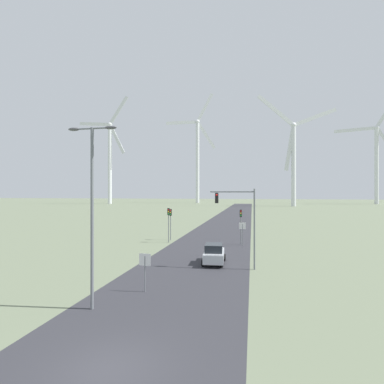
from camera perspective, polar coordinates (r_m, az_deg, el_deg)
ground_plane at (r=13.25m, az=-15.51°, el=-29.75°), size 600.00×600.00×0.00m
road_surface at (r=58.87m, az=6.29°, el=-6.50°), size 10.00×240.00×0.01m
streetlamp at (r=17.73m, az=-18.49°, el=-0.64°), size 2.96×0.32×10.27m
stop_sign_near at (r=20.55m, az=-8.95°, el=-13.57°), size 0.81×0.07×2.53m
stop_sign_far at (r=37.38m, az=9.59°, el=-7.08°), size 0.81×0.07×2.89m
traffic_light_post_near_left at (r=39.46m, az=-4.48°, el=-4.87°), size 0.28×0.34×4.50m
traffic_light_post_near_right at (r=38.34m, az=9.28°, el=-5.12°), size 0.28×0.34×4.39m
traffic_light_post_mid_left at (r=41.49m, az=-4.10°, el=-4.85°), size 0.28×0.34×4.27m
traffic_light_mast_overhead at (r=26.07m, az=9.13°, el=-4.01°), size 3.86×0.34×6.88m
car_approaching at (r=28.23m, az=4.22°, el=-11.64°), size 2.10×4.22×1.83m
wind_turbine_far_left at (r=182.14m, az=-15.38°, el=6.81°), size 30.08×2.60×62.58m
wind_turbine_left at (r=188.82m, az=1.06°, el=7.34°), size 30.61×6.87×68.89m
wind_turbine_center at (r=153.01m, az=18.77°, el=6.85°), size 37.80×9.37×53.76m
wind_turbine_right at (r=201.58m, az=31.71°, el=5.87°), size 32.50×9.82×63.06m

